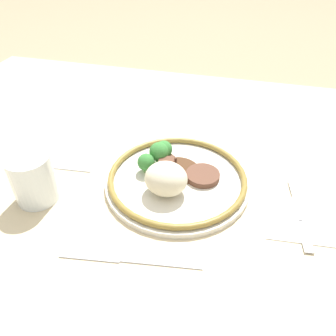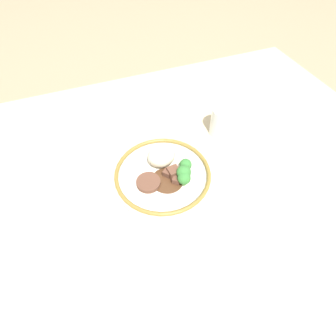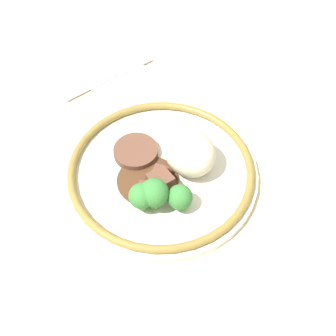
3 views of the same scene
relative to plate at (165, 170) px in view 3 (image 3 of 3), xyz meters
The scene contains 6 objects.
ground_plane 0.08m from the plate, 14.34° to the right, with size 8.00×8.00×0.00m, color #998466.
dining_table 0.06m from the plate, 14.34° to the right, with size 1.47×1.11×0.05m.
napkin 0.25m from the plate, behind, with size 0.14×0.12×0.00m.
plate is the anchor object (origin of this frame).
fork 0.25m from the plate, 169.84° to the left, with size 0.04×0.18×0.00m.
knife 0.20m from the plate, 80.91° to the left, with size 0.23×0.04×0.00m.
Camera 3 is at (0.32, -0.19, 0.62)m, focal length 50.00 mm.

